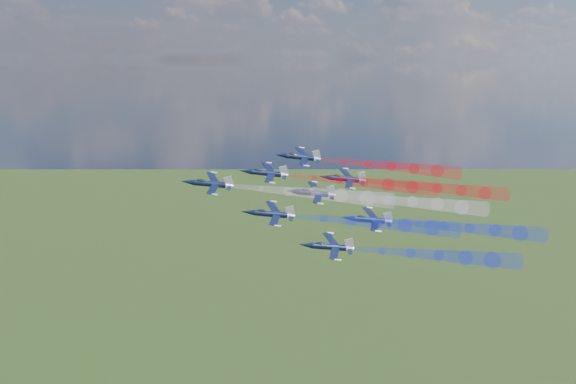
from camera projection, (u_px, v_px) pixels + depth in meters
jet_lead at (210, 184)px, 158.05m from camera, size 15.49×14.46×8.22m
trail_lead at (315, 194)px, 162.67m from camera, size 36.84×20.93×10.08m
jet_inner_left at (271, 214)px, 151.35m from camera, size 15.49×14.46×8.22m
trail_inner_left at (379, 223)px, 155.97m from camera, size 36.84×20.93×10.08m
jet_inner_right at (266, 173)px, 167.82m from camera, size 15.49×14.46×8.22m
trail_inner_right at (364, 183)px, 172.44m from camera, size 36.84×20.93×10.08m
jet_outer_left at (329, 247)px, 146.74m from camera, size 15.49×14.46×8.22m
trail_outer_left at (438, 255)px, 151.36m from camera, size 36.84×20.93×10.08m
jet_center_third at (313, 193)px, 162.51m from camera, size 15.49×14.46×8.22m
trail_center_third at (413, 202)px, 167.13m from camera, size 36.84×20.93×10.08m
jet_outer_right at (300, 157)px, 177.87m from camera, size 15.49×14.46×8.22m
trail_outer_right at (391, 166)px, 182.49m from camera, size 36.84×20.93×10.08m
jet_rear_left at (369, 220)px, 158.02m from camera, size 15.49×14.46×8.22m
trail_rear_left at (470, 228)px, 162.64m from camera, size 36.84×20.93×10.08m
jet_rear_right at (345, 179)px, 172.10m from camera, size 15.49×14.46×8.22m
trail_rear_right at (438, 188)px, 176.72m from camera, size 36.84×20.93×10.08m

